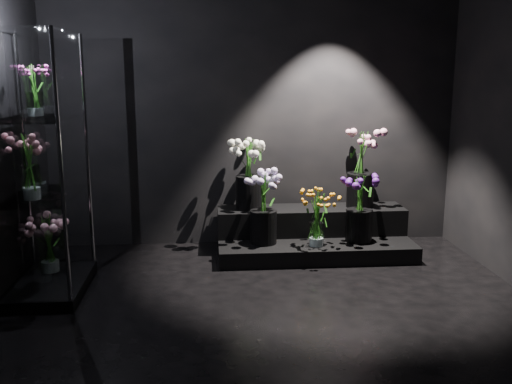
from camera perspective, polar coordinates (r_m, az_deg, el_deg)
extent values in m
plane|color=black|center=(4.00, 2.08, -13.31)|extent=(4.00, 4.00, 0.00)
plane|color=black|center=(5.62, -0.25, 8.85)|extent=(4.00, 0.00, 4.00)
plane|color=black|center=(1.68, 10.51, 1.01)|extent=(4.00, 0.00, 4.00)
cube|color=black|center=(5.48, 5.82, -5.41)|extent=(1.82, 0.81, 0.15)
cube|color=black|center=(5.62, 5.49, -2.82)|extent=(1.82, 0.40, 0.25)
cube|color=black|center=(4.86, -19.80, -8.78)|extent=(0.55, 0.91, 0.09)
cube|color=white|center=(4.66, -20.43, -0.36)|extent=(0.49, 0.85, 0.01)
cube|color=white|center=(4.58, -20.98, 6.89)|extent=(0.49, 0.85, 0.01)
cylinder|color=white|center=(5.21, 6.07, -4.22)|extent=(0.14, 0.14, 0.22)
cylinder|color=black|center=(5.25, 0.74, -3.50)|extent=(0.25, 0.25, 0.31)
cylinder|color=black|center=(5.39, 10.25, -3.31)|extent=(0.25, 0.25, 0.30)
cylinder|color=black|center=(5.49, -0.70, -0.02)|extent=(0.26, 0.26, 0.32)
cylinder|color=black|center=(5.65, 10.37, 0.19)|extent=(0.26, 0.26, 0.33)
cylinder|color=white|center=(4.51, -21.57, 0.90)|extent=(0.13, 0.13, 0.26)
cylinder|color=white|center=(4.71, -21.22, 8.19)|extent=(0.13, 0.13, 0.18)
cylinder|color=white|center=(5.00, -19.93, -6.07)|extent=(0.15, 0.15, 0.26)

